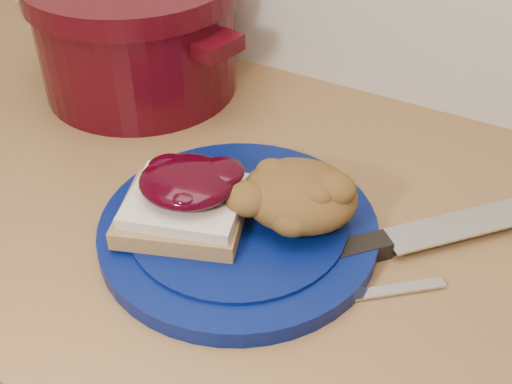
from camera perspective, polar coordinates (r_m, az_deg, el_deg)
The scene contains 7 objects.
plate at distance 0.67m, azimuth -1.58°, elevation -3.36°, with size 0.29×0.29×0.02m, color #05104C.
sandwich at distance 0.65m, azimuth -6.33°, elevation -0.60°, with size 0.15×0.14×0.06m.
stuffing_mound at distance 0.65m, azimuth 3.88°, elevation -0.30°, with size 0.12×0.10×0.06m, color brown.
chef_knife at distance 0.66m, azimuth 10.18°, elevation -4.89°, with size 0.26×0.28×0.02m.
butter_knife at distance 0.62m, azimuth 9.61°, elevation -8.94°, with size 0.16×0.01×0.00m, color silver.
dutch_oven at distance 0.91m, azimuth -10.55°, elevation 13.78°, with size 0.34×0.33×0.18m.
pepper_grinder at distance 1.03m, azimuth -14.67°, elevation 14.56°, with size 0.06×0.06×0.11m.
Camera 1 is at (0.30, 1.03, 1.36)m, focal length 45.00 mm.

